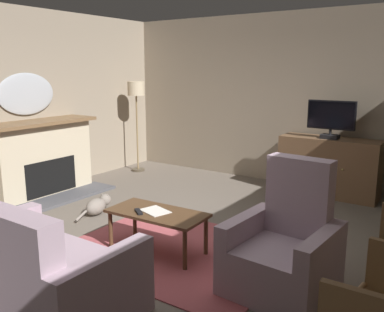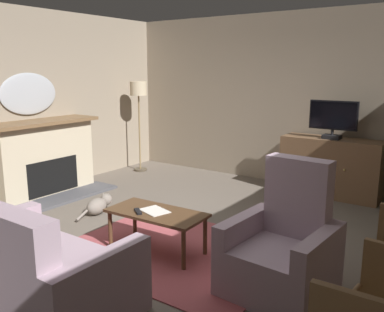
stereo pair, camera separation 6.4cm
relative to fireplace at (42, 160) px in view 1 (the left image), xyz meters
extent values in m
cube|color=#665B51|center=(2.75, -0.27, -0.57)|extent=(6.66, 6.66, 0.04)
cube|color=gray|center=(2.75, 2.81, 0.86)|extent=(6.66, 0.10, 2.82)
cube|color=gray|center=(-0.33, -0.27, 0.86)|extent=(0.10, 6.66, 2.82)
cube|color=#9E474C|center=(2.89, -0.46, -0.55)|extent=(2.28, 1.77, 0.01)
cube|color=#4C4C51|center=(0.41, 0.00, -0.53)|extent=(0.50, 1.77, 0.04)
cube|color=beige|center=(-0.03, 0.00, 0.00)|extent=(0.47, 1.57, 1.10)
cube|color=black|center=(0.17, 0.00, -0.23)|extent=(0.10, 0.88, 0.52)
cube|color=brown|center=(0.01, 0.00, 0.58)|extent=(0.59, 1.73, 0.05)
ellipsoid|color=#B2B7BF|center=(-0.25, 0.00, 0.99)|extent=(0.06, 0.96, 0.63)
cube|color=#4A3523|center=(3.61, 2.46, -0.52)|extent=(1.41, 0.42, 0.06)
cube|color=brown|center=(3.61, 2.46, -0.11)|extent=(1.47, 0.48, 0.89)
sphere|color=tan|center=(3.35, 2.21, -0.06)|extent=(0.03, 0.03, 0.03)
sphere|color=tan|center=(3.88, 2.21, -0.06)|extent=(0.03, 0.03, 0.03)
cube|color=black|center=(3.61, 2.41, 0.37)|extent=(0.25, 0.20, 0.06)
cylinder|color=black|center=(3.61, 2.41, 0.44)|extent=(0.04, 0.04, 0.08)
cube|color=black|center=(3.61, 2.41, 0.69)|extent=(0.70, 0.05, 0.43)
cube|color=black|center=(3.61, 2.38, 0.69)|extent=(0.66, 0.01, 0.39)
cube|color=#4C331E|center=(2.73, -0.60, -0.12)|extent=(1.07, 0.55, 0.03)
cylinder|color=#4C331E|center=(3.20, -0.38, -0.34)|extent=(0.04, 0.04, 0.42)
cylinder|color=#4C331E|center=(2.25, -0.42, -0.34)|extent=(0.04, 0.04, 0.42)
cylinder|color=#4C331E|center=(3.21, -0.78, -0.34)|extent=(0.04, 0.04, 0.42)
cylinder|color=#4C331E|center=(2.26, -0.82, -0.34)|extent=(0.04, 0.04, 0.42)
cube|color=black|center=(2.59, -0.73, -0.09)|extent=(0.17, 0.14, 0.02)
cube|color=silver|center=(2.70, -0.60, -0.10)|extent=(0.35, 0.30, 0.01)
cube|color=#AD93A3|center=(2.61, -1.91, -0.35)|extent=(1.25, 0.92, 0.40)
cube|color=#AD93A3|center=(3.31, -1.91, -0.24)|extent=(0.15, 0.92, 0.62)
cube|color=slate|center=(2.47, -2.05, -0.03)|extent=(0.37, 0.16, 0.36)
cube|color=#AD93A3|center=(4.12, -0.64, -0.34)|extent=(0.64, 0.86, 0.43)
cube|color=#AD93A3|center=(4.14, -0.32, 0.24)|extent=(0.59, 0.22, 0.72)
cube|color=#AD93A3|center=(4.48, -0.66, -0.24)|extent=(0.19, 0.83, 0.63)
cube|color=#AD93A3|center=(3.77, -0.61, -0.24)|extent=(0.19, 0.83, 0.63)
cylinder|color=olive|center=(4.92, -1.58, 0.12)|extent=(0.07, 0.38, 0.03)
cylinder|color=olive|center=(4.89, -0.67, -0.35)|extent=(0.04, 0.04, 0.41)
cylinder|color=olive|center=(4.90, -0.87, 0.12)|extent=(0.06, 0.36, 0.03)
ellipsoid|color=gray|center=(1.32, -0.17, -0.44)|extent=(0.28, 0.37, 0.22)
sphere|color=gray|center=(1.28, 0.05, -0.41)|extent=(0.16, 0.16, 0.16)
cone|color=gray|center=(1.23, 0.04, -0.34)|extent=(0.04, 0.04, 0.04)
cone|color=gray|center=(1.32, 0.06, -0.34)|extent=(0.04, 0.04, 0.04)
cylinder|color=gray|center=(1.34, -0.44, -0.49)|extent=(0.08, 0.22, 0.10)
cylinder|color=#4C4233|center=(0.17, 1.99, -0.53)|extent=(0.24, 0.24, 0.04)
cylinder|color=olive|center=(0.17, 1.99, 0.16)|extent=(0.03, 0.03, 1.43)
cylinder|color=beige|center=(0.17, 1.99, 1.00)|extent=(0.31, 0.31, 0.25)
camera|label=1|loc=(5.36, -3.82, 1.36)|focal=38.96mm
camera|label=2|loc=(5.41, -3.78, 1.36)|focal=38.96mm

